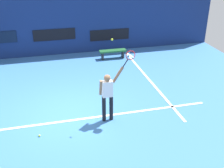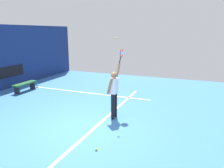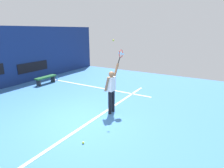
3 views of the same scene
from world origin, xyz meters
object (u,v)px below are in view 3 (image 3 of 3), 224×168
Objects in this scene: tennis_racket at (121,54)px; court_bench at (46,78)px; tennis_ball at (113,40)px; spare_ball at (83,143)px; tennis_player at (111,88)px; water_bottle at (57,79)px.

court_bench is at bearing 81.22° from tennis_racket.
tennis_racket is 8.84× the size of tennis_ball.
tennis_ball is at bearing 178.33° from tennis_racket.
spare_ball is (-3.01, -0.40, -2.21)m from tennis_racket.
court_bench is at bearing 74.21° from tennis_player.
tennis_player reaches higher than court_bench.
tennis_player reaches higher than spare_ball.
tennis_player is at bearing 10.04° from spare_ball.
court_bench reaches higher than spare_ball.
tennis_ball reaches higher than water_bottle.
tennis_racket is 0.43× the size of court_bench.
tennis_ball is (-0.57, 0.02, 0.58)m from tennis_racket.
tennis_racket is at bearing -98.78° from court_bench.
tennis_player reaches higher than water_bottle.
tennis_player is at bearing 179.66° from tennis_racket.
tennis_racket is (0.72, -0.00, 1.24)m from tennis_player.
tennis_player is at bearing -113.82° from water_bottle.
tennis_player is 8.01× the size of water_bottle.
tennis_player is at bearing -175.39° from tennis_ball.
tennis_player is 1.43m from tennis_racket.
tennis_player is 1.37× the size of court_bench.
court_bench is at bearing 75.63° from tennis_ball.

